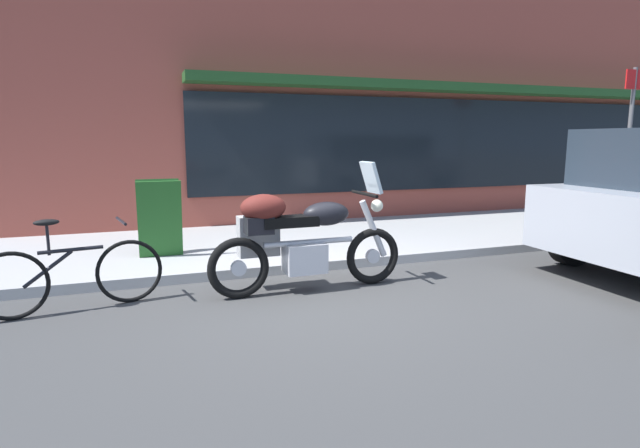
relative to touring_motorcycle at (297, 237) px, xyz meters
name	(u,v)px	position (x,y,z in m)	size (l,w,h in m)	color
ground_plane	(326,298)	(0.22, -0.34, -0.61)	(80.00, 80.00, 0.00)	#3D3D3D
storefront_building	(516,78)	(6.21, 4.03, 2.35)	(19.99, 0.90, 6.03)	brown
touring_motorcycle	(297,237)	(0.00, 0.00, 0.00)	(2.20, 0.65, 1.40)	black
parked_bicycle	(72,275)	(-2.22, 0.11, -0.25)	(1.65, 0.51, 0.91)	black
sandwich_board_sign	(160,218)	(-1.34, 1.74, 0.02)	(0.55, 0.43, 1.00)	#1E511E
parking_sign_pole	(629,135)	(6.46, 1.40, 1.11)	(0.44, 0.07, 2.73)	#59595B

